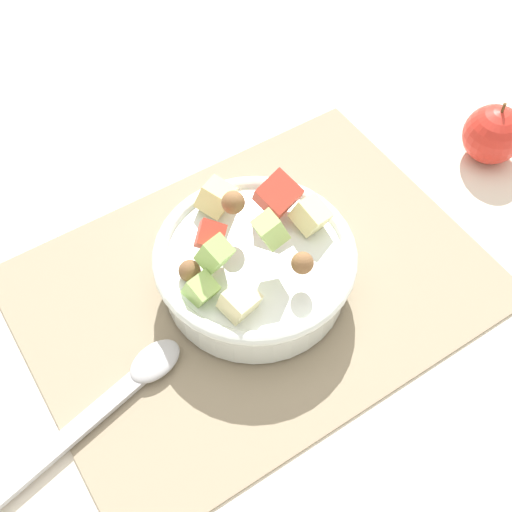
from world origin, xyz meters
name	(u,v)px	position (x,y,z in m)	size (l,w,h in m)	color
ground_plane	(255,286)	(0.00, 0.00, 0.00)	(2.40, 2.40, 0.00)	silver
placemat	(255,285)	(0.00, 0.00, 0.00)	(0.48, 0.35, 0.01)	gray
salad_bowl	(255,259)	(0.00, 0.00, 0.04)	(0.21, 0.21, 0.12)	white
serving_spoon	(117,394)	(-0.18, -0.04, 0.01)	(0.22, 0.08, 0.01)	#B7B7BC
whole_apple	(493,134)	(0.34, 0.01, 0.04)	(0.07, 0.07, 0.08)	red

